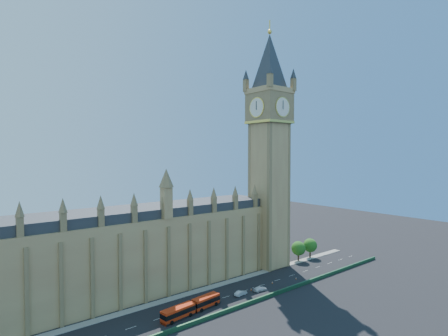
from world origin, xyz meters
TOP-DOWN VIEW (x-y plane):
  - ground at (0.00, 0.00)m, footprint 400.00×400.00m
  - palace_westminster at (-25.00, 22.00)m, footprint 120.00×20.00m
  - elizabeth_tower at (38.00, 13.99)m, footprint 20.59×20.59m
  - bridge_parapet at (0.00, -9.00)m, footprint 160.00×0.60m
  - kerb_north at (0.00, 9.50)m, footprint 160.00×3.00m
  - tree_east_near at (52.22, 10.08)m, footprint 6.00×6.00m
  - tree_east_far at (60.22, 10.08)m, footprint 6.00×6.00m
  - red_bus at (-10.95, -2.92)m, footprint 20.07×5.15m
  - car_grey at (-2.00, -2.06)m, footprint 3.80×1.62m
  - car_silver at (8.54, -2.05)m, footprint 4.82×2.06m
  - car_white at (15.94, -3.34)m, footprint 5.29×2.58m
  - cone_a at (14.00, -1.14)m, footprint 0.58×0.58m
  - cone_b at (24.24, -1.10)m, footprint 0.43×0.43m
  - cone_c at (14.00, -2.62)m, footprint 0.59×0.59m
  - cone_d at (34.00, -3.61)m, footprint 0.47×0.47m

SIDE VIEW (x-z plane):
  - ground at x=0.00m, z-range 0.00..0.00m
  - kerb_north at x=0.00m, z-range 0.00..0.16m
  - cone_b at x=24.24m, z-range 0.00..0.62m
  - cone_d at x=34.00m, z-range 0.00..0.63m
  - cone_a at x=14.00m, z-range 0.00..0.71m
  - cone_c at x=14.00m, z-range 0.00..0.71m
  - bridge_parapet at x=0.00m, z-range 0.00..1.20m
  - car_grey at x=-2.00m, z-range 0.00..1.28m
  - car_white at x=15.94m, z-range 0.00..1.48m
  - car_silver at x=8.54m, z-range 0.00..1.54m
  - red_bus at x=-10.95m, z-range 0.09..3.47m
  - tree_east_near at x=52.22m, z-range 1.39..9.89m
  - tree_east_far at x=60.22m, z-range 1.39..9.89m
  - palace_westminster at x=-25.00m, z-range -0.14..27.86m
  - elizabeth_tower at x=38.00m, z-range 2.06..107.06m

